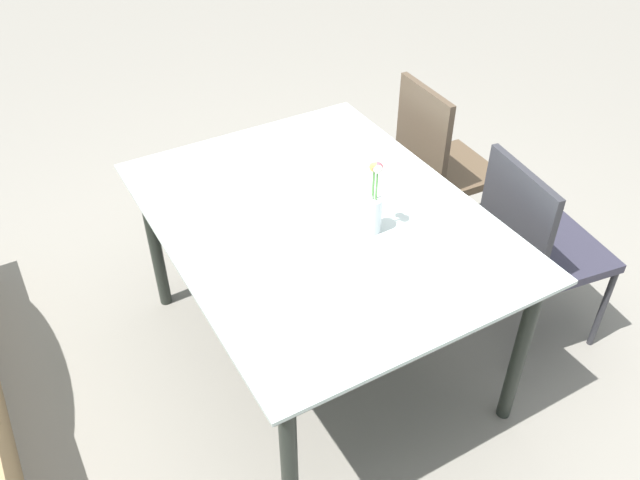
# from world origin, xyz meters

# --- Properties ---
(ground_plane) EXTENTS (12.00, 12.00, 0.00)m
(ground_plane) POSITION_xyz_m (0.00, 0.00, 0.00)
(ground_plane) COLOR gray
(dining_table) EXTENTS (1.49, 1.15, 0.77)m
(dining_table) POSITION_xyz_m (0.05, 0.02, 0.70)
(dining_table) COLOR silver
(dining_table) RESTS_ON ground
(chair_near_left) EXTENTS (0.50, 0.50, 0.91)m
(chair_near_left) POSITION_xyz_m (-0.27, -0.83, 0.52)
(chair_near_left) COLOR #2E2C3B
(chair_near_left) RESTS_ON ground
(chair_near_right) EXTENTS (0.42, 0.42, 0.96)m
(chair_near_right) POSITION_xyz_m (0.39, -0.83, 0.56)
(chair_near_right) COLOR brown
(chair_near_right) RESTS_ON ground
(flower_vase) EXTENTS (0.07, 0.07, 0.29)m
(flower_vase) POSITION_xyz_m (-0.11, -0.11, 0.87)
(flower_vase) COLOR silver
(flower_vase) RESTS_ON dining_table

